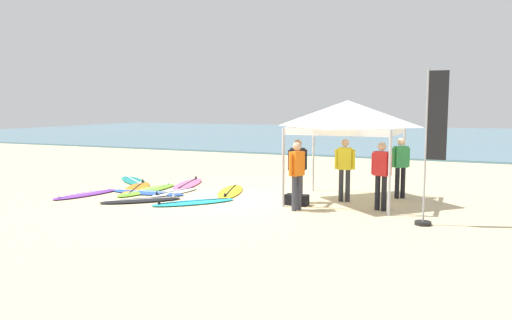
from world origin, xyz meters
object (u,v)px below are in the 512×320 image
at_px(surfboard_white, 175,192).
at_px(person_green, 401,164).
at_px(surfboard_teal, 134,181).
at_px(person_red, 381,171).
at_px(surfboard_cyan, 193,202).
at_px(surfboard_lime, 147,190).
at_px(surfboard_purple, 85,194).
at_px(surfboard_black, 141,200).
at_px(person_yellow, 345,166).
at_px(gear_bag_near_tent, 297,200).
at_px(surfboard_pink, 188,184).
at_px(surfboard_blue, 148,192).
at_px(surfboard_orange, 137,188).
at_px(banner_flag, 431,154).
at_px(surfboard_yellow, 230,191).
at_px(person_black, 297,166).
at_px(canopy_tent, 348,114).
at_px(person_orange, 297,171).

bearing_deg(surfboard_white, person_green, 16.44).
relative_size(surfboard_teal, person_red, 1.31).
relative_size(surfboard_cyan, person_red, 1.23).
bearing_deg(person_green, surfboard_lime, -165.65).
height_order(surfboard_purple, surfboard_black, same).
height_order(surfboard_teal, person_yellow, person_yellow).
bearing_deg(surfboard_black, surfboard_purple, 176.47).
bearing_deg(surfboard_purple, person_green, 20.57).
relative_size(person_yellow, gear_bag_near_tent, 2.85).
bearing_deg(surfboard_pink, gear_bag_near_tent, -21.77).
bearing_deg(surfboard_purple, surfboard_blue, 32.83).
bearing_deg(surfboard_teal, person_red, -9.36).
xyz_separation_m(surfboard_white, surfboard_teal, (-2.54, 1.38, -0.00)).
xyz_separation_m(surfboard_orange, gear_bag_near_tent, (5.42, -0.40, 0.10)).
distance_m(surfboard_black, surfboard_teal, 3.71).
bearing_deg(banner_flag, gear_bag_near_tent, 163.54).
height_order(surfboard_yellow, person_black, person_black).
xyz_separation_m(surfboard_teal, person_red, (8.59, -1.42, 0.95)).
bearing_deg(surfboard_teal, surfboard_white, -28.54).
distance_m(canopy_tent, person_orange, 2.32).
bearing_deg(person_green, surfboard_white, -163.56).
height_order(person_green, banner_flag, banner_flag).
distance_m(surfboard_purple, surfboard_lime, 1.81).
bearing_deg(surfboard_black, person_red, 12.97).
relative_size(surfboard_black, surfboard_blue, 0.82).
relative_size(surfboard_lime, banner_flag, 0.77).
relative_size(surfboard_white, person_black, 1.09).
distance_m(surfboard_lime, person_red, 7.10).
bearing_deg(canopy_tent, surfboard_cyan, -152.77).
bearing_deg(surfboard_black, surfboard_orange, 129.95).
bearing_deg(surfboard_blue, surfboard_pink, 82.58).
distance_m(canopy_tent, person_black, 1.94).
bearing_deg(surfboard_yellow, person_red, -10.10).
distance_m(canopy_tent, surfboard_blue, 6.26).
distance_m(surfboard_yellow, surfboard_lime, 2.57).
distance_m(person_yellow, gear_bag_near_tent, 1.67).
distance_m(surfboard_black, person_black, 4.36).
relative_size(person_black, person_red, 1.00).
bearing_deg(person_yellow, surfboard_purple, -163.63).
bearing_deg(banner_flag, person_yellow, 139.61).
height_order(person_red, person_orange, same).
relative_size(surfboard_pink, surfboard_yellow, 1.02).
relative_size(surfboard_blue, person_orange, 1.43).
xyz_separation_m(surfboard_purple, surfboard_pink, (1.75, 2.85, -0.00)).
bearing_deg(surfboard_lime, person_black, 1.41).
xyz_separation_m(surfboard_white, person_black, (3.81, 0.11, 0.95)).
bearing_deg(banner_flag, surfboard_orange, 171.00).
distance_m(surfboard_black, banner_flag, 7.59).
distance_m(surfboard_blue, person_black, 4.64).
bearing_deg(banner_flag, person_orange, 173.49).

